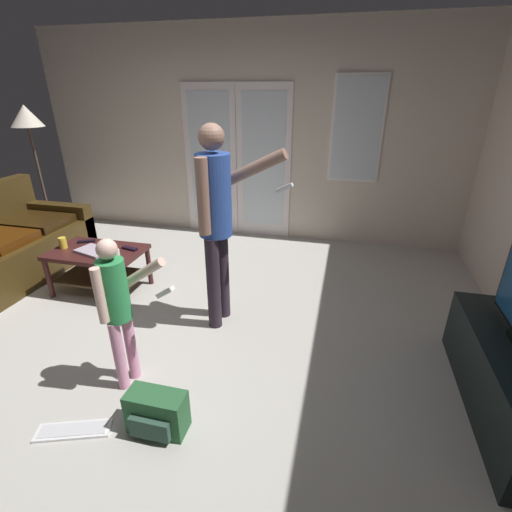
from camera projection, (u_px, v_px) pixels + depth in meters
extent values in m
cube|color=#B4B0A8|center=(168.00, 336.00, 3.15)|extent=(5.74, 5.16, 0.02)
cube|color=beige|center=(246.00, 137.00, 4.85)|extent=(5.74, 0.06, 2.66)
cube|color=white|center=(211.00, 163.00, 5.06)|extent=(0.73, 0.02, 2.01)
cube|color=silver|center=(210.00, 159.00, 5.03)|extent=(0.57, 0.01, 1.71)
cube|color=white|center=(263.00, 165.00, 4.90)|extent=(0.73, 0.02, 2.01)
cube|color=silver|center=(263.00, 162.00, 4.87)|extent=(0.57, 0.01, 1.71)
cube|color=white|center=(357.00, 130.00, 4.45)|extent=(0.62, 0.02, 1.24)
cube|color=silver|center=(357.00, 130.00, 4.44)|extent=(0.56, 0.01, 1.18)
cube|color=#3A2A10|center=(58.00, 227.00, 4.69)|extent=(0.96, 0.16, 0.61)
cube|color=black|center=(35.00, 222.00, 4.29)|extent=(0.72, 0.52, 0.09)
cube|color=#3D1A18|center=(97.00, 252.00, 3.67)|extent=(0.89, 0.56, 0.04)
cube|color=#352412|center=(101.00, 276.00, 3.78)|extent=(0.81, 0.48, 0.02)
cylinder|color=#3D1A18|center=(49.00, 279.00, 3.63)|extent=(0.05, 0.05, 0.41)
cylinder|color=#3D1A18|center=(123.00, 289.00, 3.46)|extent=(0.05, 0.05, 0.41)
cylinder|color=#3D1A18|center=(82.00, 258.00, 4.07)|extent=(0.05, 0.05, 0.41)
cylinder|color=#3D1A18|center=(149.00, 266.00, 3.89)|extent=(0.05, 0.05, 0.41)
cube|color=black|center=(512.00, 382.00, 2.32)|extent=(0.46, 1.38, 0.47)
cylinder|color=#2B212B|center=(214.00, 284.00, 3.11)|extent=(0.11, 0.11, 0.82)
cylinder|color=#2B212B|center=(223.00, 275.00, 3.26)|extent=(0.11, 0.11, 0.82)
cylinder|color=#2B4B9E|center=(214.00, 196.00, 2.88)|extent=(0.27, 0.27, 0.65)
sphere|color=#8F6857|center=(211.00, 137.00, 2.70)|extent=(0.20, 0.20, 0.20)
cylinder|color=#8F6857|center=(203.00, 197.00, 2.71)|extent=(0.09, 0.09, 0.57)
cylinder|color=#8F6857|center=(253.00, 169.00, 2.87)|extent=(0.56, 0.16, 0.34)
cube|color=white|center=(284.00, 188.00, 2.84)|extent=(0.14, 0.06, 0.09)
cylinder|color=pink|center=(119.00, 356.00, 2.49)|extent=(0.07, 0.07, 0.53)
cylinder|color=pink|center=(131.00, 346.00, 2.59)|extent=(0.07, 0.07, 0.53)
cylinder|color=#2D8B4B|center=(114.00, 290.00, 2.34)|extent=(0.17, 0.17, 0.42)
sphere|color=beige|center=(107.00, 249.00, 2.23)|extent=(0.13, 0.13, 0.13)
cylinder|color=beige|center=(100.00, 296.00, 2.24)|extent=(0.06, 0.06, 0.37)
cylinder|color=beige|center=(144.00, 273.00, 2.34)|extent=(0.34, 0.12, 0.26)
cube|color=white|center=(165.00, 292.00, 2.33)|extent=(0.14, 0.06, 0.10)
cylinder|color=#3A3421|center=(55.00, 237.00, 5.17)|extent=(0.26, 0.26, 0.02)
cylinder|color=#4C3B33|center=(42.00, 184.00, 4.86)|extent=(0.03, 0.03, 1.52)
cone|color=beige|center=(26.00, 116.00, 4.51)|extent=(0.38, 0.38, 0.25)
cube|color=#2A5B34|center=(157.00, 412.00, 2.23)|extent=(0.36, 0.16, 0.27)
cube|color=#2D4B3D|center=(149.00, 429.00, 2.15)|extent=(0.25, 0.04, 0.13)
cube|color=white|center=(74.00, 431.00, 2.26)|extent=(0.46, 0.27, 0.02)
cube|color=silver|center=(73.00, 429.00, 2.25)|extent=(0.41, 0.23, 0.00)
cube|color=#B9A8BC|center=(94.00, 251.00, 3.62)|extent=(0.38, 0.29, 0.03)
cylinder|color=gold|center=(63.00, 243.00, 3.69)|extent=(0.07, 0.07, 0.11)
cylinder|color=white|center=(115.00, 254.00, 3.46)|extent=(0.08, 0.08, 0.09)
cube|color=black|center=(86.00, 241.00, 3.85)|extent=(0.17, 0.12, 0.02)
cube|color=black|center=(130.00, 248.00, 3.68)|extent=(0.18, 0.09, 0.02)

